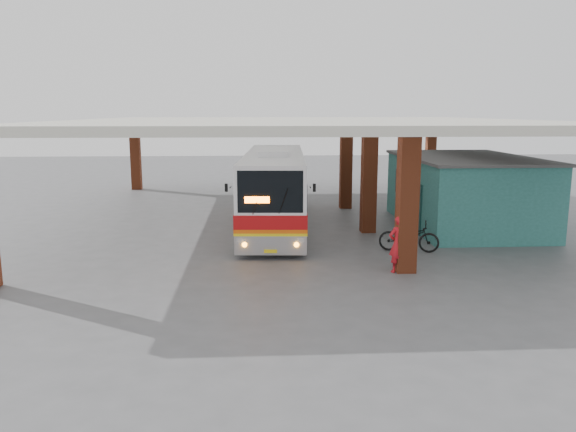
# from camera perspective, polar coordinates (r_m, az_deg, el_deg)

# --- Properties ---
(ground) EXTENTS (90.00, 90.00, 0.00)m
(ground) POSITION_cam_1_polar(r_m,az_deg,el_deg) (20.75, 1.55, -3.46)
(ground) COLOR #515154
(ground) RESTS_ON ground
(brick_columns) EXTENTS (20.10, 21.60, 4.35)m
(brick_columns) POSITION_cam_1_polar(r_m,az_deg,el_deg) (25.41, 3.83, 4.11)
(brick_columns) COLOR brown
(brick_columns) RESTS_ON ground
(canopy_roof) EXTENTS (21.00, 23.00, 0.30)m
(canopy_roof) POSITION_cam_1_polar(r_m,az_deg,el_deg) (26.65, 1.48, 9.44)
(canopy_roof) COLOR beige
(canopy_roof) RESTS_ON brick_columns
(shop_building) EXTENTS (5.20, 8.20, 3.11)m
(shop_building) POSITION_cam_1_polar(r_m,az_deg,el_deg) (25.99, 17.50, 2.43)
(shop_building) COLOR #2B6B62
(shop_building) RESTS_ON ground
(coach_bus) EXTENTS (3.19, 12.03, 3.47)m
(coach_bus) POSITION_cam_1_polar(r_m,az_deg,el_deg) (24.68, -1.37, 2.88)
(coach_bus) COLOR white
(coach_bus) RESTS_ON ground
(motorcycle) EXTENTS (2.29, 1.32, 1.14)m
(motorcycle) POSITION_cam_1_polar(r_m,az_deg,el_deg) (20.84, 12.18, -2.03)
(motorcycle) COLOR black
(motorcycle) RESTS_ON ground
(pedestrian) EXTENTS (0.74, 0.56, 1.84)m
(pedestrian) POSITION_cam_1_polar(r_m,az_deg,el_deg) (18.02, 11.18, -2.81)
(pedestrian) COLOR red
(pedestrian) RESTS_ON ground
(red_chair) EXTENTS (0.53, 0.53, 0.89)m
(red_chair) POSITION_cam_1_polar(r_m,az_deg,el_deg) (26.60, 11.58, 0.36)
(red_chair) COLOR red
(red_chair) RESTS_ON ground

